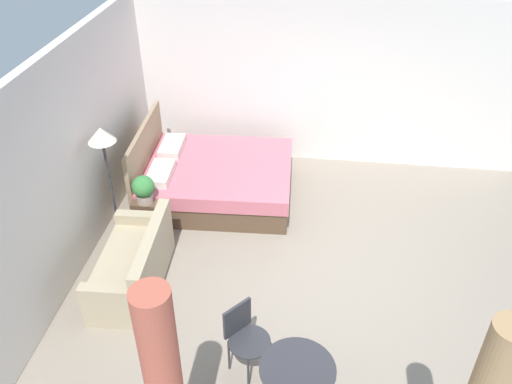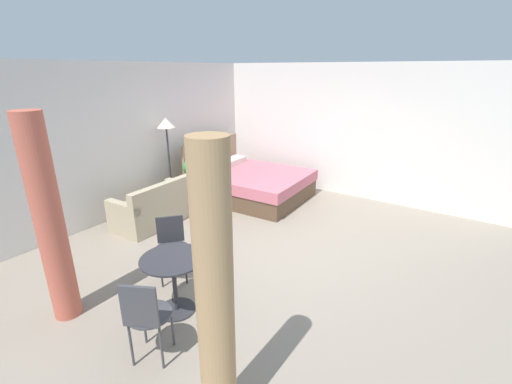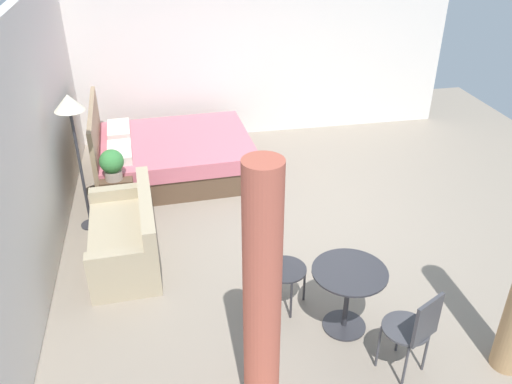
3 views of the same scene
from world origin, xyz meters
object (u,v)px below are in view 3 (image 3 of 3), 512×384
object	(u,v)px
floor_lamp	(71,114)
cafe_chair_near_couch	(278,262)
bed	(171,155)
couch	(127,238)
potted_plant	(112,164)
cafe_chair_near_window	(415,327)
balcony_table	(348,288)
nightstand	(119,193)
vase	(112,165)

from	to	relation	value
floor_lamp	cafe_chair_near_couch	xyz separation A→B (m)	(-1.83, -2.01, -1.00)
bed	couch	bearing A→B (deg)	163.42
potted_plant	cafe_chair_near_window	distance (m)	4.11
balcony_table	potted_plant	bearing A→B (deg)	41.22
couch	cafe_chair_near_window	distance (m)	3.26
bed	balcony_table	size ratio (longest dim) A/B	3.26
bed	nightstand	distance (m)	1.15
cafe_chair_near_window	bed	bearing A→B (deg)	23.52
balcony_table	cafe_chair_near_couch	bearing A→B (deg)	49.31
floor_lamp	nightstand	bearing A→B (deg)	-48.34
floor_lamp	potted_plant	bearing A→B (deg)	-56.87
bed	vase	bearing A→B (deg)	134.86
nightstand	vase	xyz separation A→B (m)	(0.12, 0.05, 0.34)
bed	vase	xyz separation A→B (m)	(-0.77, 0.78, 0.30)
nightstand	bed	bearing A→B (deg)	-39.22
couch	cafe_chair_near_window	xyz separation A→B (m)	(-2.17, -2.42, 0.26)
vase	bed	bearing A→B (deg)	-45.14
potted_plant	vase	world-z (taller)	potted_plant
potted_plant	cafe_chair_near_couch	distance (m)	2.65
potted_plant	cafe_chair_near_window	xyz separation A→B (m)	(-3.19, -2.57, -0.18)
bed	cafe_chair_near_couch	distance (m)	3.19
nightstand	couch	bearing A→B (deg)	-173.53
floor_lamp	cafe_chair_near_window	bearing A→B (deg)	-135.54
couch	nightstand	xyz separation A→B (m)	(1.13, 0.13, -0.03)
nightstand	balcony_table	world-z (taller)	balcony_table
vase	balcony_table	bearing A→B (deg)	-140.78
couch	vase	world-z (taller)	couch
cafe_chair_near_couch	nightstand	bearing A→B (deg)	37.29
nightstand	balcony_table	distance (m)	3.44
cafe_chair_near_couch	couch	bearing A→B (deg)	55.79
vase	floor_lamp	distance (m)	1.05
bed	cafe_chair_near_couch	bearing A→B (deg)	-163.34
floor_lamp	cafe_chair_near_window	world-z (taller)	floor_lamp
balcony_table	cafe_chair_near_window	xyz separation A→B (m)	(-0.66, -0.35, 0.07)
couch	cafe_chair_near_couch	world-z (taller)	cafe_chair_near_couch
nightstand	cafe_chair_near_couch	bearing A→B (deg)	-142.71
cafe_chair_near_couch	balcony_table	bearing A→B (deg)	-130.69
balcony_table	vase	bearing A→B (deg)	39.22
balcony_table	bed	bearing A→B (deg)	22.65
balcony_table	cafe_chair_near_couch	world-z (taller)	cafe_chair_near_couch
bed	cafe_chair_near_window	distance (m)	4.57
vase	cafe_chair_near_window	bearing A→B (deg)	-142.72
couch	bed	bearing A→B (deg)	-16.58
nightstand	balcony_table	xyz separation A→B (m)	(-2.64, -2.20, 0.22)
nightstand	floor_lamp	bearing A→B (deg)	131.66
nightstand	vase	size ratio (longest dim) A/B	2.88
potted_plant	floor_lamp	xyz separation A→B (m)	(-0.22, 0.34, 0.77)
bed	balcony_table	bearing A→B (deg)	-157.35
potted_plant	cafe_chair_near_couch	size ratio (longest dim) A/B	0.50
bed	nightstand	world-z (taller)	bed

